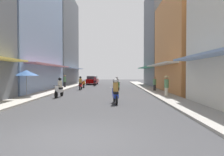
# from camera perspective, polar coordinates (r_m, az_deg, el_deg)

# --- Properties ---
(ground_plane) EXTENTS (84.71, 84.71, 0.00)m
(ground_plane) POSITION_cam_1_polar(r_m,az_deg,el_deg) (21.08, -2.41, -3.87)
(ground_plane) COLOR #38383A
(sidewalk_left) EXTENTS (1.84, 46.51, 0.12)m
(sidewalk_left) POSITION_cam_1_polar(r_m,az_deg,el_deg) (22.03, -16.35, -3.54)
(sidewalk_left) COLOR #ADA89E
(sidewalk_left) RESTS_ON ground
(sidewalk_right) EXTENTS (1.84, 46.51, 0.12)m
(sidewalk_right) POSITION_cam_1_polar(r_m,az_deg,el_deg) (21.43, 11.92, -3.65)
(sidewalk_right) COLOR #9E9991
(sidewalk_right) RESTS_ON ground
(building_left_mid) EXTENTS (7.05, 12.76, 16.81)m
(building_left_mid) POSITION_cam_1_polar(r_m,az_deg,el_deg) (25.07, -24.77, 16.20)
(building_left_mid) COLOR #8CA5CC
(building_left_mid) RESTS_ON ground
(building_left_far) EXTENTS (7.05, 11.89, 15.39)m
(building_left_far) POSITION_cam_1_polar(r_m,az_deg,el_deg) (36.68, -15.89, 10.33)
(building_left_far) COLOR slate
(building_left_far) RESTS_ON ground
(building_right_mid) EXTENTS (7.05, 10.32, 9.72)m
(building_right_mid) POSITION_cam_1_polar(r_m,az_deg,el_deg) (22.06, 22.44, 8.91)
(building_right_mid) COLOR #D88C4C
(building_right_mid) RESTS_ON ground
(building_right_far) EXTENTS (7.05, 9.38, 14.41)m
(building_right_far) POSITION_cam_1_polar(r_m,az_deg,el_deg) (31.99, 15.67, 10.79)
(building_right_far) COLOR slate
(building_right_far) RESTS_ON ground
(motorbike_maroon) EXTENTS (0.55, 1.81, 1.58)m
(motorbike_maroon) POSITION_cam_1_polar(r_m,az_deg,el_deg) (30.45, -4.86, -0.96)
(motorbike_maroon) COLOR black
(motorbike_maroon) RESTS_ON ground
(motorbike_white) EXTENTS (0.55, 1.81, 1.58)m
(motorbike_white) POSITION_cam_1_polar(r_m,az_deg,el_deg) (16.56, -14.82, -2.88)
(motorbike_white) COLOR black
(motorbike_white) RESTS_ON ground
(motorbike_black) EXTENTS (0.55, 1.81, 0.96)m
(motorbike_black) POSITION_cam_1_polar(r_m,az_deg,el_deg) (30.88, 0.64, -1.29)
(motorbike_black) COLOR black
(motorbike_black) RESTS_ON ground
(motorbike_green) EXTENTS (0.66, 1.78, 1.58)m
(motorbike_green) POSITION_cam_1_polar(r_m,az_deg,el_deg) (21.39, 1.48, -1.90)
(motorbike_green) COLOR black
(motorbike_green) RESTS_ON ground
(motorbike_blue) EXTENTS (0.55, 1.81, 1.58)m
(motorbike_blue) POSITION_cam_1_polar(r_m,az_deg,el_deg) (12.63, 0.97, -4.13)
(motorbike_blue) COLOR black
(motorbike_blue) RESTS_ON ground
(motorbike_orange) EXTENTS (0.64, 1.78, 0.96)m
(motorbike_orange) POSITION_cam_1_polar(r_m,az_deg,el_deg) (27.14, -8.06, -1.66)
(motorbike_orange) COLOR black
(motorbike_orange) RESTS_ON ground
(motorbike_red) EXTENTS (0.55, 1.81, 1.58)m
(motorbike_red) POSITION_cam_1_polar(r_m,az_deg,el_deg) (23.57, -8.93, -1.62)
(motorbike_red) COLOR black
(motorbike_red) RESTS_ON ground
(parked_car) EXTENTS (1.79, 4.11, 1.45)m
(parked_car) POSITION_cam_1_polar(r_m,az_deg,el_deg) (34.71, -5.63, -0.62)
(parked_car) COLOR #8C0000
(parked_car) RESTS_ON ground
(pedestrian_midway) EXTENTS (0.44, 0.44, 1.76)m
(pedestrian_midway) POSITION_cam_1_polar(r_m,az_deg,el_deg) (27.03, -13.32, -0.67)
(pedestrian_midway) COLOR #262628
(pedestrian_midway) RESTS_ON ground
(pedestrian_far) EXTENTS (0.34, 0.34, 1.57)m
(pedestrian_far) POSITION_cam_1_polar(r_m,az_deg,el_deg) (21.44, 12.04, -1.72)
(pedestrian_far) COLOR #262628
(pedestrian_far) RESTS_ON ground
(pedestrian_foreground) EXTENTS (0.44, 0.44, 1.77)m
(pedestrian_foreground) POSITION_cam_1_polar(r_m,az_deg,el_deg) (16.26, 15.26, -1.93)
(pedestrian_foreground) COLOR beige
(pedestrian_foreground) RESTS_ON ground
(vendor_umbrella) EXTENTS (1.85, 1.85, 2.18)m
(vendor_umbrella) POSITION_cam_1_polar(r_m,az_deg,el_deg) (17.07, -23.20, 1.36)
(vendor_umbrella) COLOR #99999E
(vendor_umbrella) RESTS_ON ground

